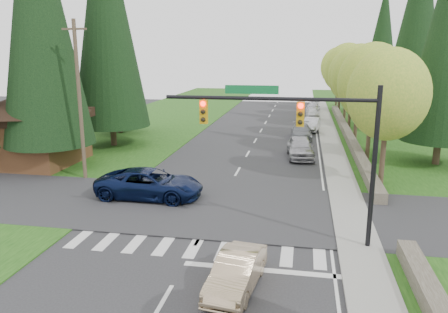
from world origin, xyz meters
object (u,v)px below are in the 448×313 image
(parked_car_d, at_px, (313,113))
(suv_navy, at_px, (150,184))
(parked_car_a, at_px, (300,147))
(parked_car_e, at_px, (313,107))
(parked_car_c, at_px, (312,124))
(parked_car_b, at_px, (301,131))
(sedan_champagne, at_px, (236,272))

(parked_car_d, bearing_deg, suv_navy, -110.46)
(parked_car_a, bearing_deg, parked_car_d, 81.38)
(suv_navy, distance_m, parked_car_d, 34.20)
(parked_car_d, xyz_separation_m, parked_car_e, (0.16, 6.28, -0.01))
(parked_car_a, distance_m, parked_car_e, 27.84)
(parked_car_c, bearing_deg, parked_car_d, 96.15)
(parked_car_b, height_order, parked_car_e, parked_car_b)
(parked_car_d, bearing_deg, parked_car_c, -95.90)
(suv_navy, distance_m, parked_car_e, 40.31)
(parked_car_b, height_order, parked_car_c, parked_car_c)
(parked_car_b, bearing_deg, parked_car_e, 83.72)
(parked_car_c, bearing_deg, parked_car_e, 96.15)
(parked_car_c, distance_m, parked_car_e, 15.49)
(sedan_champagne, height_order, parked_car_d, sedan_champagne)
(parked_car_a, height_order, parked_car_c, parked_car_a)
(parked_car_b, relative_size, parked_car_e, 1.08)
(parked_car_c, relative_size, parked_car_e, 0.97)
(sedan_champagne, relative_size, parked_car_a, 0.80)
(parked_car_b, xyz_separation_m, parked_car_e, (1.40, 19.76, -0.05))
(parked_car_c, bearing_deg, suv_navy, -103.64)
(sedan_champagne, relative_size, parked_car_c, 0.93)
(parked_car_e, bearing_deg, suv_navy, -99.47)
(parked_car_c, bearing_deg, sedan_champagne, -87.53)
(sedan_champagne, bearing_deg, parked_car_d, 93.03)
(suv_navy, distance_m, parked_car_a, 14.01)
(sedan_champagne, height_order, parked_car_c, parked_car_c)
(suv_navy, height_order, parked_car_b, suv_navy)
(parked_car_a, height_order, parked_car_e, parked_car_a)
(suv_navy, bearing_deg, parked_car_c, -20.60)
(parked_car_c, xyz_separation_m, parked_car_e, (0.40, 15.48, -0.06))
(sedan_champagne, bearing_deg, parked_car_b, 93.45)
(sedan_champagne, bearing_deg, parked_car_a, 91.89)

